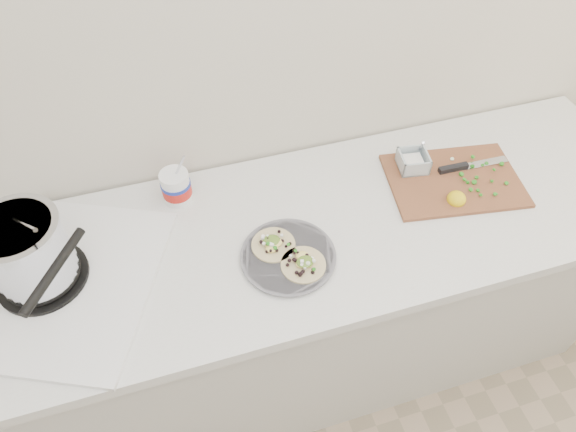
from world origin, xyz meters
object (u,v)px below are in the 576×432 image
object	(u,v)px
tub	(177,184)
cutboard	(452,176)
stove	(33,261)
taco_plate	(288,255)

from	to	relation	value
tub	cutboard	size ratio (longest dim) A/B	0.45
stove	tub	distance (m)	0.44
stove	tub	world-z (taller)	stove
stove	taco_plate	bearing A→B (deg)	14.07
tub	cutboard	bearing A→B (deg)	-11.37
taco_plate	cutboard	distance (m)	0.60
stove	taco_plate	xyz separation A→B (m)	(0.65, -0.12, -0.07)
tub	cutboard	distance (m)	0.86
stove	cutboard	world-z (taller)	stove
tub	taco_plate	bearing A→B (deg)	-51.01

